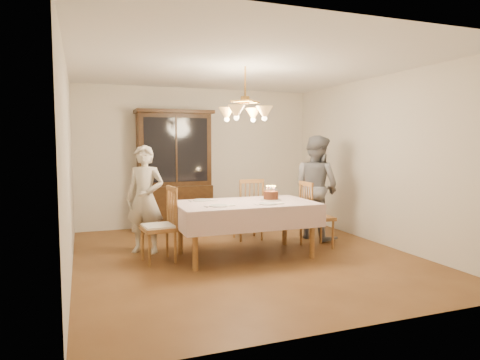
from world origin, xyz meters
name	(u,v)px	position (x,y,z in m)	size (l,w,h in m)	color
ground	(245,256)	(0.00, 0.00, 0.00)	(5.00, 5.00, 0.00)	brown
room_shell	(245,142)	(0.00, 0.00, 1.58)	(5.00, 5.00, 5.00)	white
dining_table	(245,208)	(0.00, 0.00, 0.68)	(1.90, 1.10, 0.76)	brown
china_hutch	(175,172)	(-0.51, 2.25, 1.04)	(1.38, 0.54, 2.16)	black
chair_far_side	(248,212)	(0.43, 0.97, 0.44)	(0.45, 0.43, 1.00)	brown
chair_left_end	(159,228)	(-1.17, 0.13, 0.45)	(0.46, 0.48, 1.00)	brown
chair_right_end	(316,218)	(1.19, 0.10, 0.44)	(0.44, 0.46, 1.00)	brown
elderly_woman	(145,199)	(-1.27, 0.69, 0.77)	(0.56, 0.37, 1.54)	beige
adult_in_grey	(316,187)	(1.50, 0.65, 0.85)	(0.82, 0.64, 1.69)	slate
birthday_cake	(271,196)	(0.42, 0.07, 0.82)	(0.30, 0.30, 0.21)	white
place_setting_near_left	(219,206)	(-0.45, -0.24, 0.77)	(0.39, 0.24, 0.02)	white
place_setting_near_right	(269,204)	(0.23, -0.29, 0.77)	(0.39, 0.25, 0.02)	white
place_setting_far_left	(203,200)	(-0.51, 0.35, 0.77)	(0.40, 0.25, 0.02)	white
chandelier	(245,113)	(0.00, 0.00, 1.98)	(0.62, 0.62, 0.73)	#BF8C3F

